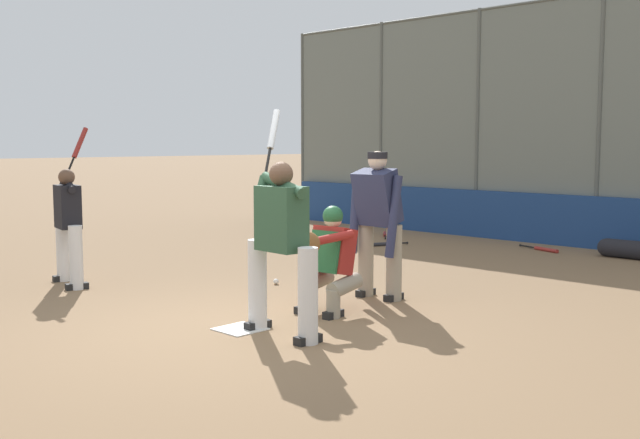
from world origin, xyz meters
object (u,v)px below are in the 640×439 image
(catcher_behind_plate, at_px, (328,258))
(spare_bat_first_base_side, at_px, (380,244))
(spare_bat_near_backstop, at_px, (385,235))
(spare_bat_by_padding, at_px, (543,249))
(batter_on_deck, at_px, (68,222))
(equipment_bag_dugout_side, at_px, (638,250))
(spare_bat_third_base_side, at_px, (325,239))
(batter_at_plate, at_px, (281,242))
(umpire_home, at_px, (378,220))
(baseball_loose, at_px, (276,282))

(catcher_behind_plate, height_order, spare_bat_first_base_side, catcher_behind_plate)
(spare_bat_near_backstop, xyz_separation_m, spare_bat_by_padding, (-3.25, -0.34, 0.00))
(batter_on_deck, xyz_separation_m, equipment_bag_dugout_side, (-4.52, -7.38, -0.68))
(spare_bat_near_backstop, bearing_deg, catcher_behind_plate, 173.82)
(spare_bat_by_padding, height_order, spare_bat_first_base_side, same)
(spare_bat_third_base_side, bearing_deg, batter_at_plate, 52.31)
(spare_bat_by_padding, distance_m, spare_bat_first_base_side, 2.84)
(umpire_home, bearing_deg, spare_bat_by_padding, -88.68)
(catcher_behind_plate, relative_size, spare_bat_near_backstop, 1.70)
(catcher_behind_plate, bearing_deg, spare_bat_near_backstop, -60.37)
(spare_bat_near_backstop, height_order, spare_bat_by_padding, same)
(batter_on_deck, xyz_separation_m, spare_bat_by_padding, (-2.97, -7.21, -0.80))
(batter_at_plate, relative_size, catcher_behind_plate, 1.87)
(batter_at_plate, bearing_deg, baseball_loose, -38.35)
(spare_bat_third_base_side, distance_m, baseball_loose, 4.50)
(umpire_home, relative_size, spare_bat_by_padding, 2.03)
(equipment_bag_dugout_side, bearing_deg, baseball_loose, 64.43)
(spare_bat_near_backstop, distance_m, equipment_bag_dugout_side, 4.83)
(spare_bat_by_padding, xyz_separation_m, spare_bat_third_base_side, (3.69, 1.63, 0.00))
(baseball_loose, bearing_deg, batter_at_plate, 138.87)
(catcher_behind_plate, height_order, spare_bat_third_base_side, catcher_behind_plate)
(batter_on_deck, xyz_separation_m, spare_bat_first_base_side, (-0.55, -5.72, -0.80))
(batter_at_plate, xyz_separation_m, umpire_home, (0.45, -1.98, 0.03))
(umpire_home, relative_size, spare_bat_third_base_side, 2.21)
(batter_at_plate, height_order, spare_bat_third_base_side, batter_at_plate)
(equipment_bag_dugout_side, bearing_deg, spare_bat_third_base_side, 18.98)
(umpire_home, xyz_separation_m, spare_bat_by_padding, (0.49, -5.05, -0.92))
(batter_at_plate, height_order, batter_on_deck, batter_at_plate)
(spare_bat_first_base_side, bearing_deg, spare_bat_near_backstop, -118.99)
(spare_bat_third_base_side, bearing_deg, spare_bat_near_backstop, 173.07)
(catcher_behind_plate, height_order, spare_bat_by_padding, catcher_behind_plate)
(batter_at_plate, height_order, baseball_loose, batter_at_plate)
(batter_at_plate, height_order, spare_bat_near_backstop, batter_at_plate)
(spare_bat_first_base_side, bearing_deg, catcher_behind_plate, 58.81)
(batter_on_deck, bearing_deg, spare_bat_by_padding, -99.05)
(catcher_behind_plate, bearing_deg, equipment_bag_dugout_side, -103.43)
(batter_at_plate, distance_m, spare_bat_third_base_side, 7.17)
(umpire_home, height_order, spare_bat_near_backstop, umpire_home)
(spare_bat_by_padding, bearing_deg, catcher_behind_plate, -67.62)
(batter_at_plate, height_order, catcher_behind_plate, batter_at_plate)
(catcher_behind_plate, bearing_deg, batter_on_deck, 14.41)
(baseball_loose, xyz_separation_m, equipment_bag_dugout_side, (-2.61, -5.46, 0.11))
(catcher_behind_plate, xyz_separation_m, spare_bat_third_base_side, (4.27, -4.37, -0.58))
(spare_bat_first_base_side, distance_m, baseball_loose, 4.03)
(batter_at_plate, relative_size, spare_bat_near_backstop, 3.18)
(batter_on_deck, relative_size, spare_bat_near_backstop, 2.99)
(spare_bat_near_backstop, relative_size, spare_bat_third_base_side, 0.87)
(umpire_home, relative_size, batter_on_deck, 0.85)
(spare_bat_first_base_side, relative_size, equipment_bag_dugout_side, 0.62)
(spare_bat_by_padding, bearing_deg, spare_bat_near_backstop, -157.20)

